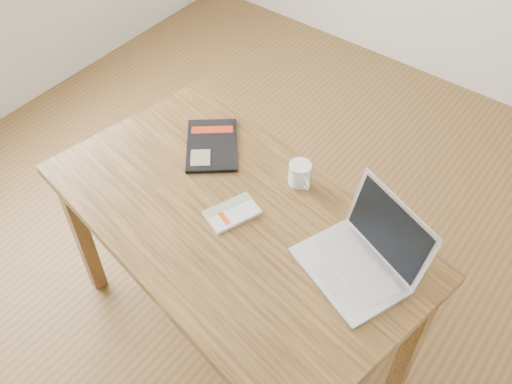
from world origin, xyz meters
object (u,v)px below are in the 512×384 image
Objects in this scene: laptop at (363,256)px; coffee_mug at (300,174)px; white_guidebook at (232,213)px; black_guidebook at (212,145)px; desk at (234,233)px.

laptop reaches higher than coffee_mug.
laptop is at bearing 31.06° from white_guidebook.
white_guidebook is 0.27m from coffee_mug.
white_guidebook is 0.49× the size of laptop.
coffee_mug reaches higher than black_guidebook.
black_guidebook is 0.82× the size of laptop.
black_guidebook reaches higher than desk.
black_guidebook is at bearing -141.78° from coffee_mug.
coffee_mug reaches higher than white_guidebook.
black_guidebook is (-0.27, 0.21, 0.10)m from desk.
coffee_mug is (0.36, 0.05, 0.04)m from black_guidebook.
white_guidebook reaches higher than desk.
desk is 4.30× the size of black_guidebook.
laptop is 3.84× the size of coffee_mug.
white_guidebook is (-0.01, 0.01, 0.10)m from desk.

